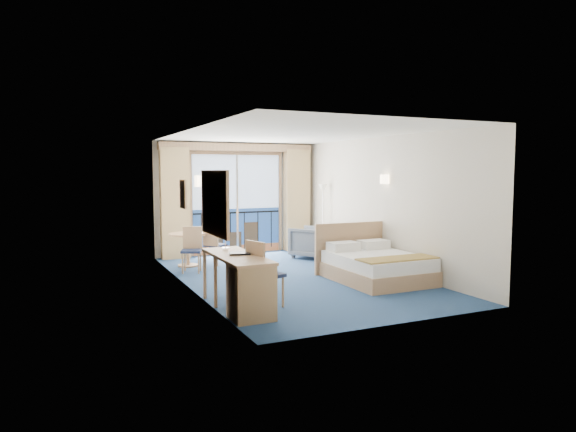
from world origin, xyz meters
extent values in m
plane|color=navy|center=(0.00, 0.00, 0.00)|extent=(6.50, 6.50, 0.00)
cube|color=beige|center=(0.00, 3.26, 1.35)|extent=(4.00, 0.02, 2.70)
cube|color=beige|center=(0.00, -3.26, 1.35)|extent=(4.00, 0.02, 2.70)
cube|color=beige|center=(-2.01, 0.00, 1.35)|extent=(0.02, 6.50, 2.70)
cube|color=beige|center=(2.01, 0.00, 1.35)|extent=(0.02, 6.50, 2.70)
cube|color=white|center=(0.00, 0.00, 2.71)|extent=(4.00, 6.50, 0.02)
cube|color=navy|center=(0.00, 3.22, 0.56)|extent=(2.20, 0.02, 1.08)
cube|color=#C2DAFF|center=(0.00, 3.22, 1.76)|extent=(2.20, 0.02, 1.32)
cube|color=brown|center=(0.00, 3.22, 0.10)|extent=(2.20, 0.02, 0.20)
cube|color=black|center=(0.00, 3.22, 1.00)|extent=(2.20, 0.02, 0.04)
cube|color=tan|center=(0.00, 3.21, 2.46)|extent=(2.36, 0.03, 0.12)
cube|color=tan|center=(-1.15, 3.21, 1.20)|extent=(0.06, 0.03, 2.40)
cube|color=tan|center=(1.15, 3.21, 1.20)|extent=(0.06, 0.03, 2.40)
cube|color=silver|center=(0.00, 3.21, 1.20)|extent=(0.05, 0.02, 2.40)
cube|color=#3A291A|center=(0.35, 3.21, 0.40)|extent=(0.35, 0.02, 0.70)
cube|color=#3A291A|center=(-0.55, 3.21, 0.40)|extent=(0.35, 0.02, 0.70)
cube|color=#3A291A|center=(-0.05, 3.21, 0.30)|extent=(0.30, 0.02, 0.45)
cube|color=black|center=(-0.90, 3.22, 0.55)|extent=(0.02, 0.01, 0.90)
cube|color=black|center=(-0.54, 3.22, 0.55)|extent=(0.02, 0.01, 0.90)
cube|color=black|center=(-0.18, 3.22, 0.55)|extent=(0.03, 0.01, 0.90)
cube|color=black|center=(0.18, 3.22, 0.55)|extent=(0.03, 0.01, 0.90)
cube|color=black|center=(0.54, 3.22, 0.55)|extent=(0.02, 0.01, 0.90)
cube|color=black|center=(0.90, 3.22, 0.55)|extent=(0.02, 0.01, 0.90)
cube|color=tan|center=(-1.55, 3.07, 1.28)|extent=(0.65, 0.22, 2.55)
cube|color=tan|center=(1.55, 3.07, 1.28)|extent=(0.65, 0.22, 2.55)
cube|color=tan|center=(0.00, 3.10, 2.58)|extent=(3.80, 0.25, 0.18)
cube|color=tan|center=(-1.98, -1.50, 1.55)|extent=(0.04, 1.25, 0.95)
cube|color=silver|center=(-1.95, -1.50, 1.55)|extent=(0.01, 1.12, 0.82)
cube|color=tan|center=(-1.98, 0.45, 1.60)|extent=(0.03, 0.42, 0.52)
cube|color=gray|center=(-1.96, 0.45, 1.60)|extent=(0.01, 0.34, 0.44)
cylinder|color=#FFDFB2|center=(-1.94, -0.60, 1.85)|extent=(0.18, 0.18, 0.18)
cylinder|color=#FFDFB2|center=(1.94, -0.15, 1.85)|extent=(0.18, 0.18, 0.18)
cube|color=tan|center=(1.26, -0.94, 0.14)|extent=(1.45, 1.81, 0.27)
cube|color=white|center=(1.26, -0.94, 0.38)|extent=(1.39, 1.75, 0.23)
cube|color=#AA8242|center=(1.26, -1.53, 0.51)|extent=(1.43, 0.50, 0.03)
cube|color=white|center=(0.91, -0.29, 0.58)|extent=(0.56, 0.36, 0.16)
cube|color=white|center=(1.60, -0.29, 0.58)|extent=(0.56, 0.36, 0.16)
cube|color=tan|center=(1.26, 0.01, 0.50)|extent=(1.58, 0.05, 0.99)
cube|color=tan|center=(1.79, 0.33, 0.24)|extent=(0.37, 0.36, 0.49)
cube|color=silver|center=(1.81, 0.38, 0.53)|extent=(0.22, 0.19, 0.08)
imported|color=#484E57|center=(1.32, 1.86, 0.37)|extent=(1.09, 1.10, 0.73)
cylinder|color=silver|center=(1.83, 2.21, 0.02)|extent=(0.24, 0.24, 0.03)
cylinder|color=silver|center=(1.83, 2.21, 0.80)|extent=(0.03, 0.03, 1.60)
cone|color=beige|center=(1.83, 2.21, 1.60)|extent=(0.21, 0.21, 0.19)
cube|color=tan|center=(-1.70, -1.66, 0.78)|extent=(0.59, 1.70, 0.04)
cube|color=tan|center=(-1.70, -2.25, 0.38)|extent=(0.55, 0.51, 0.76)
cylinder|color=tan|center=(-1.96, -1.45, 0.38)|extent=(0.05, 0.05, 0.76)
cylinder|color=tan|center=(-1.44, -1.45, 0.38)|extent=(0.05, 0.05, 0.76)
cylinder|color=tan|center=(-1.96, -0.86, 0.38)|extent=(0.05, 0.05, 0.76)
cylinder|color=tan|center=(-1.44, -0.86, 0.38)|extent=(0.05, 0.05, 0.76)
cube|color=#1B2440|center=(-1.27, -1.74, 0.48)|extent=(0.53, 0.53, 0.05)
cube|color=tan|center=(-1.46, -1.79, 0.75)|extent=(0.16, 0.42, 0.51)
cylinder|color=tan|center=(-1.05, -1.85, 0.23)|extent=(0.04, 0.04, 0.46)
cylinder|color=tan|center=(-1.15, -1.52, 0.23)|extent=(0.04, 0.04, 0.46)
cylinder|color=tan|center=(-1.39, -1.95, 0.23)|extent=(0.04, 0.04, 0.46)
cylinder|color=tan|center=(-1.48, -1.62, 0.23)|extent=(0.04, 0.04, 0.46)
cube|color=black|center=(-1.64, -1.63, 0.81)|extent=(0.35, 0.30, 0.03)
cylinder|color=silver|center=(-1.70, -1.14, 0.83)|extent=(0.11, 0.11, 0.02)
cylinder|color=silver|center=(-1.70, -1.14, 1.00)|extent=(0.01, 0.01, 0.36)
cone|color=beige|center=(-1.70, -1.14, 1.18)|extent=(0.10, 0.10, 0.09)
cylinder|color=tan|center=(-1.53, 2.01, 0.68)|extent=(0.78, 0.78, 0.04)
cylinder|color=tan|center=(-1.53, 2.01, 0.34)|extent=(0.08, 0.08, 0.68)
cylinder|color=tan|center=(-1.53, 2.01, 0.01)|extent=(0.43, 0.43, 0.03)
cube|color=#1B2440|center=(-0.94, 1.95, 0.42)|extent=(0.53, 0.53, 0.04)
cube|color=tan|center=(-1.08, 1.84, 0.65)|extent=(0.26, 0.31, 0.45)
cylinder|color=tan|center=(-0.73, 1.93, 0.20)|extent=(0.03, 0.03, 0.40)
cylinder|color=tan|center=(-0.92, 2.16, 0.20)|extent=(0.03, 0.03, 0.40)
cylinder|color=tan|center=(-0.96, 1.74, 0.20)|extent=(0.03, 0.03, 0.40)
cylinder|color=tan|center=(-1.15, 1.97, 0.20)|extent=(0.03, 0.03, 0.40)
cube|color=#1B2440|center=(-1.62, 1.31, 0.43)|extent=(0.50, 0.50, 0.05)
cube|color=tan|center=(-1.56, 1.48, 0.67)|extent=(0.37, 0.18, 0.46)
cylinder|color=tan|center=(-1.83, 1.22, 0.21)|extent=(0.03, 0.03, 0.41)
cylinder|color=tan|center=(-1.54, 1.10, 0.21)|extent=(0.03, 0.03, 0.41)
cylinder|color=tan|center=(-1.71, 1.51, 0.21)|extent=(0.03, 0.03, 0.41)
cylinder|color=tan|center=(-1.42, 1.39, 0.21)|extent=(0.03, 0.03, 0.41)
camera|label=1|loc=(-4.10, -8.65, 2.01)|focal=32.00mm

